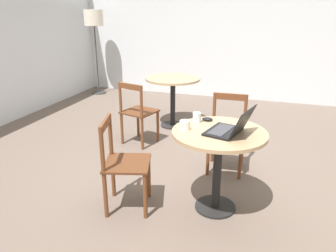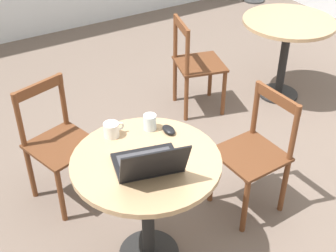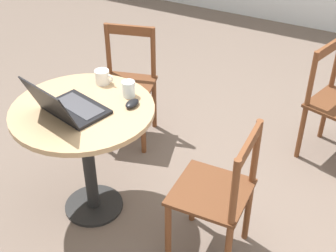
# 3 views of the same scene
# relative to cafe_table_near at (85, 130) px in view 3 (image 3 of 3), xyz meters

# --- Properties ---
(ground_plane) EXTENTS (16.00, 16.00, 0.00)m
(ground_plane) POSITION_rel_cafe_table_near_xyz_m (0.67, 0.29, -0.60)
(ground_plane) COLOR #66564C
(cafe_table_near) EXTENTS (0.79, 0.79, 0.74)m
(cafe_table_near) POSITION_rel_cafe_table_near_xyz_m (0.00, 0.00, 0.00)
(cafe_table_near) COLOR black
(cafe_table_near) RESTS_ON ground_plane
(chair_near_right) EXTENTS (0.41, 0.41, 0.83)m
(chair_near_right) POSITION_rel_cafe_table_near_xyz_m (0.81, 0.04, -0.17)
(chair_near_right) COLOR brown
(chair_near_right) RESTS_ON ground_plane
(chair_near_back) EXTENTS (0.48, 0.48, 0.83)m
(chair_near_back) POSITION_rel_cafe_table_near_xyz_m (-0.23, 0.79, -0.17)
(chair_near_back) COLOR brown
(chair_near_back) RESTS_ON ground_plane
(chair_mid_left) EXTENTS (0.48, 0.48, 0.83)m
(chair_mid_left) POSITION_rel_cafe_table_near_xyz_m (1.15, 1.24, -0.17)
(chair_mid_left) COLOR brown
(chair_mid_left) RESTS_ON ground_plane
(laptop) EXTENTS (0.40, 0.40, 0.23)m
(laptop) POSITION_rel_cafe_table_near_xyz_m (-0.03, -0.08, 0.19)
(laptop) COLOR black
(laptop) RESTS_ON cafe_table_near
(mouse) EXTENTS (0.06, 0.10, 0.03)m
(mouse) POSITION_rel_cafe_table_near_xyz_m (0.23, 0.15, 0.16)
(mouse) COLOR black
(mouse) RESTS_ON cafe_table_near
(mug) EXTENTS (0.12, 0.09, 0.08)m
(mug) POSITION_rel_cafe_table_near_xyz_m (-0.06, 0.28, 0.18)
(mug) COLOR silver
(mug) RESTS_ON cafe_table_near
(drinking_glass) EXTENTS (0.07, 0.07, 0.09)m
(drinking_glass) POSITION_rel_cafe_table_near_xyz_m (0.15, 0.23, 0.19)
(drinking_glass) COLOR silver
(drinking_glass) RESTS_ON cafe_table_near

